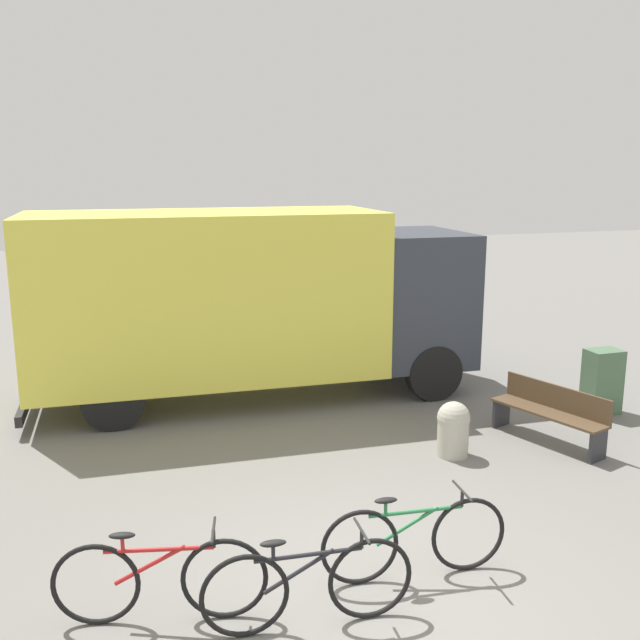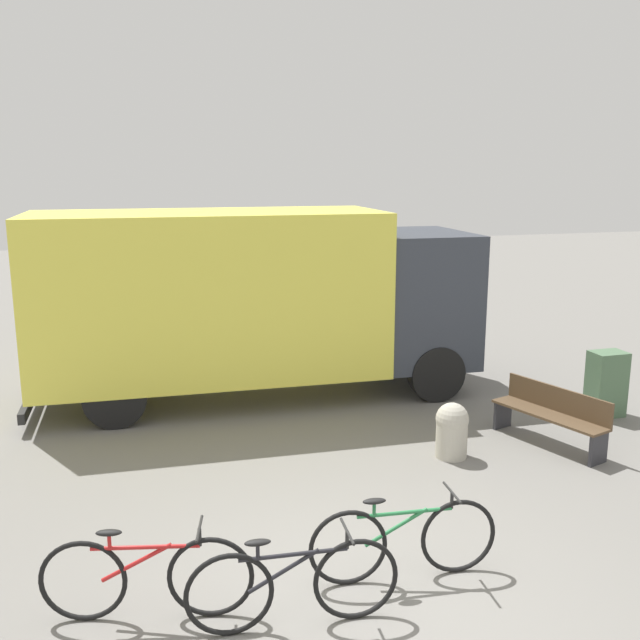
{
  "view_description": "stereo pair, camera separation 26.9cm",
  "coord_description": "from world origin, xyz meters",
  "px_view_note": "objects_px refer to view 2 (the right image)",
  "views": [
    {
      "loc": [
        -2.21,
        -5.33,
        3.81
      ],
      "look_at": [
        0.84,
        4.14,
        1.65
      ],
      "focal_mm": 40.0,
      "sensor_mm": 36.0,
      "label": 1
    },
    {
      "loc": [
        -1.96,
        -5.41,
        3.81
      ],
      "look_at": [
        0.84,
        4.14,
        1.65
      ],
      "focal_mm": 40.0,
      "sensor_mm": 36.0,
      "label": 2
    }
  ],
  "objects_px": {
    "delivery_truck": "(252,296)",
    "park_bench": "(552,413)",
    "bicycle_middle": "(293,584)",
    "bollard_near_bench": "(452,429)",
    "utility_box": "(606,384)",
    "bicycle_near": "(147,577)",
    "bicycle_far": "(404,540)"
  },
  "relations": [
    {
      "from": "park_bench",
      "to": "bollard_near_bench",
      "type": "relative_size",
      "value": 2.34
    },
    {
      "from": "bicycle_near",
      "to": "bollard_near_bench",
      "type": "xyz_separation_m",
      "value": [
        4.07,
        2.44,
        -0.0
      ]
    },
    {
      "from": "park_bench",
      "to": "bollard_near_bench",
      "type": "height_order",
      "value": "park_bench"
    },
    {
      "from": "bicycle_near",
      "to": "bicycle_far",
      "type": "bearing_deg",
      "value": 11.91
    },
    {
      "from": "bicycle_near",
      "to": "bicycle_far",
      "type": "xyz_separation_m",
      "value": [
        2.34,
        -0.05,
        0.0
      ]
    },
    {
      "from": "delivery_truck",
      "to": "utility_box",
      "type": "xyz_separation_m",
      "value": [
        5.06,
        -2.48,
        -1.2
      ]
    },
    {
      "from": "bicycle_far",
      "to": "delivery_truck",
      "type": "bearing_deg",
      "value": 98.13
    },
    {
      "from": "bicycle_near",
      "to": "bicycle_middle",
      "type": "relative_size",
      "value": 0.98
    },
    {
      "from": "delivery_truck",
      "to": "bicycle_near",
      "type": "height_order",
      "value": "delivery_truck"
    },
    {
      "from": "bicycle_middle",
      "to": "bollard_near_bench",
      "type": "bearing_deg",
      "value": 49.22
    },
    {
      "from": "delivery_truck",
      "to": "bollard_near_bench",
      "type": "bearing_deg",
      "value": -55.95
    },
    {
      "from": "delivery_truck",
      "to": "utility_box",
      "type": "height_order",
      "value": "delivery_truck"
    },
    {
      "from": "bicycle_near",
      "to": "bicycle_middle",
      "type": "bearing_deg",
      "value": -8.48
    },
    {
      "from": "bollard_near_bench",
      "to": "utility_box",
      "type": "bearing_deg",
      "value": 14.91
    },
    {
      "from": "delivery_truck",
      "to": "park_bench",
      "type": "distance_m",
      "value": 5.0
    },
    {
      "from": "delivery_truck",
      "to": "bicycle_middle",
      "type": "height_order",
      "value": "delivery_truck"
    },
    {
      "from": "bicycle_near",
      "to": "bicycle_far",
      "type": "relative_size",
      "value": 0.98
    },
    {
      "from": "park_bench",
      "to": "bicycle_far",
      "type": "relative_size",
      "value": 0.97
    },
    {
      "from": "park_bench",
      "to": "delivery_truck",
      "type": "bearing_deg",
      "value": 29.58
    },
    {
      "from": "bicycle_far",
      "to": "utility_box",
      "type": "relative_size",
      "value": 1.78
    },
    {
      "from": "park_bench",
      "to": "bicycle_middle",
      "type": "bearing_deg",
      "value": 105.39
    },
    {
      "from": "delivery_truck",
      "to": "bicycle_near",
      "type": "bearing_deg",
      "value": -107.32
    },
    {
      "from": "bicycle_near",
      "to": "utility_box",
      "type": "xyz_separation_m",
      "value": [
        7.1,
        3.24,
        0.12
      ]
    },
    {
      "from": "delivery_truck",
      "to": "bicycle_far",
      "type": "relative_size",
      "value": 4.04
    },
    {
      "from": "delivery_truck",
      "to": "bicycle_middle",
      "type": "bearing_deg",
      "value": -95.72
    },
    {
      "from": "park_bench",
      "to": "utility_box",
      "type": "xyz_separation_m",
      "value": [
        1.5,
        0.79,
        0.06
      ]
    },
    {
      "from": "delivery_truck",
      "to": "bicycle_far",
      "type": "bearing_deg",
      "value": -84.76
    },
    {
      "from": "park_bench",
      "to": "utility_box",
      "type": "relative_size",
      "value": 1.72
    },
    {
      "from": "delivery_truck",
      "to": "bicycle_far",
      "type": "height_order",
      "value": "delivery_truck"
    },
    {
      "from": "bicycle_near",
      "to": "bicycle_far",
      "type": "distance_m",
      "value": 2.34
    },
    {
      "from": "bicycle_far",
      "to": "bollard_near_bench",
      "type": "bearing_deg",
      "value": 60.23
    },
    {
      "from": "bicycle_middle",
      "to": "bicycle_far",
      "type": "relative_size",
      "value": 1.0
    }
  ]
}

